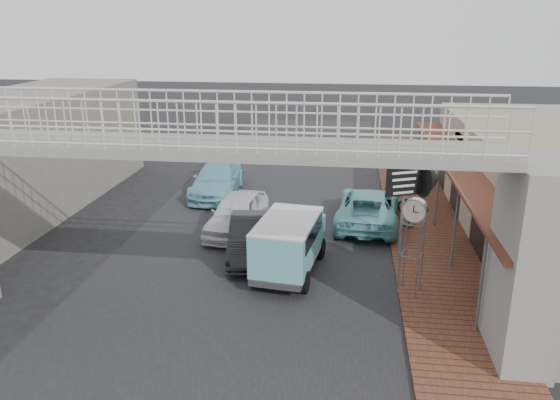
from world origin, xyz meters
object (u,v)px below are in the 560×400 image
(motorcycle_near, at_px, (396,218))
(angkot_curb, at_px, (368,207))
(motorcycle_far, at_px, (393,201))
(angkot_far, at_px, (217,180))
(street_clock, at_px, (415,215))
(arrow_sign, at_px, (428,180))
(dark_sedan, at_px, (252,237))
(angkot_van, at_px, (289,238))
(white_hatchback, at_px, (237,213))

(motorcycle_near, bearing_deg, angkot_curb, 55.99)
(motorcycle_far, bearing_deg, angkot_far, 96.86)
(street_clock, bearing_deg, angkot_far, 151.97)
(angkot_far, bearing_deg, arrow_sign, -39.28)
(dark_sedan, relative_size, angkot_far, 0.83)
(dark_sedan, xyz_separation_m, angkot_far, (-2.95, 7.01, 0.04))
(angkot_far, relative_size, motorcycle_far, 2.81)
(motorcycle_far, height_order, street_clock, street_clock)
(motorcycle_near, bearing_deg, angkot_van, 134.94)
(dark_sedan, relative_size, angkot_van, 1.03)
(street_clock, height_order, arrow_sign, arrow_sign)
(arrow_sign, bearing_deg, dark_sedan, 160.24)
(street_clock, bearing_deg, arrow_sign, 96.32)
(white_hatchback, bearing_deg, angkot_curb, 22.10)
(dark_sedan, distance_m, angkot_curb, 5.68)
(dark_sedan, bearing_deg, arrow_sign, -3.31)
(white_hatchback, relative_size, motorcycle_far, 2.43)
(angkot_curb, height_order, street_clock, street_clock)
(street_clock, bearing_deg, motorcycle_near, 110.56)
(white_hatchback, height_order, angkot_far, white_hatchback)
(angkot_van, height_order, motorcycle_far, angkot_van)
(white_hatchback, xyz_separation_m, motorcycle_far, (6.29, 2.79, -0.11))
(angkot_curb, bearing_deg, angkot_far, -19.69)
(street_clock, bearing_deg, motorcycle_far, 110.56)
(motorcycle_near, relative_size, arrow_sign, 0.45)
(angkot_van, xyz_separation_m, arrow_sign, (4.51, 1.64, 1.69))
(white_hatchback, xyz_separation_m, arrow_sign, (6.99, -1.87, 2.17))
(dark_sedan, xyz_separation_m, angkot_curb, (4.20, 3.82, 0.03))
(angkot_far, xyz_separation_m, street_clock, (8.25, -9.36, 1.86))
(white_hatchback, bearing_deg, angkot_van, -49.15)
(white_hatchback, height_order, arrow_sign, arrow_sign)
(angkot_far, bearing_deg, motorcycle_near, -27.71)
(angkot_curb, height_order, motorcycle_far, angkot_curb)
(angkot_far, bearing_deg, dark_sedan, -70.05)
(dark_sedan, xyz_separation_m, arrow_sign, (6.00, 0.41, 2.22))
(white_hatchback, height_order, dark_sedan, white_hatchback)
(dark_sedan, height_order, motorcycle_far, dark_sedan)
(angkot_van, height_order, street_clock, street_clock)
(angkot_far, height_order, angkot_van, angkot_van)
(white_hatchback, distance_m, angkot_curb, 5.41)
(motorcycle_far, bearing_deg, dark_sedan, 153.83)
(motorcycle_near, height_order, motorcycle_far, motorcycle_far)
(motorcycle_far, bearing_deg, white_hatchback, 133.98)
(angkot_curb, bearing_deg, white_hatchback, 20.84)
(motorcycle_near, bearing_deg, arrow_sign, -170.19)
(dark_sedan, height_order, motorcycle_near, dark_sedan)
(angkot_curb, relative_size, arrow_sign, 1.51)
(white_hatchback, bearing_deg, dark_sedan, -60.91)
(white_hatchback, height_order, motorcycle_near, white_hatchback)
(street_clock, distance_m, arrow_sign, 2.86)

